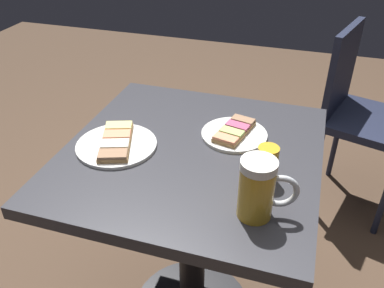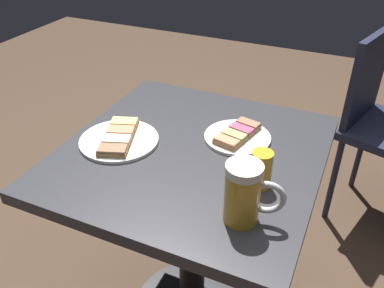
% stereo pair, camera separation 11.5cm
% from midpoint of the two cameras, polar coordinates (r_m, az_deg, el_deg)
% --- Properties ---
extents(cafe_table, '(0.73, 0.72, 0.74)m').
position_cam_midpoint_polar(cafe_table, '(1.26, 2.63, -7.22)').
color(cafe_table, black).
rests_on(cafe_table, ground_plane).
extents(plate_near, '(0.20, 0.20, 0.03)m').
position_cam_midpoint_polar(plate_near, '(1.22, 9.09, 1.05)').
color(plate_near, white).
rests_on(plate_near, cafe_table).
extents(plate_far, '(0.23, 0.23, 0.03)m').
position_cam_midpoint_polar(plate_far, '(1.20, -7.53, 0.64)').
color(plate_far, white).
rests_on(plate_far, cafe_table).
extents(beer_mug, '(0.08, 0.13, 0.15)m').
position_cam_midpoint_polar(beer_mug, '(0.90, 11.05, -6.98)').
color(beer_mug, gold).
rests_on(beer_mug, cafe_table).
extents(beer_glass_small, '(0.05, 0.05, 0.10)m').
position_cam_midpoint_polar(beer_glass_small, '(1.02, 12.86, -3.59)').
color(beer_glass_small, gold).
rests_on(beer_glass_small, cafe_table).
extents(cafe_chair, '(0.47, 0.47, 0.87)m').
position_cam_midpoint_polar(cafe_chair, '(1.97, 26.73, 3.07)').
color(cafe_chair, '#1E2338').
rests_on(cafe_chair, ground_plane).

